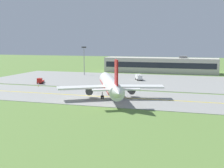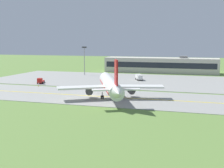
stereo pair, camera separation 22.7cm
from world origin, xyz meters
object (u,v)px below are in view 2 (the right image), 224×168
(service_truck_catering, at_px, (139,77))
(service_truck_baggage, at_px, (40,81))
(apron_light_mast, at_px, (84,57))
(airplane_lead, at_px, (110,85))

(service_truck_catering, bearing_deg, service_truck_baggage, -148.17)
(apron_light_mast, bearing_deg, service_truck_baggage, -98.39)
(service_truck_baggage, xyz_separation_m, apron_light_mast, (5.19, 35.14, 8.14))
(service_truck_catering, bearing_deg, airplane_lead, -89.34)
(service_truck_baggage, bearing_deg, apron_light_mast, 81.61)
(airplane_lead, height_order, service_truck_baggage, airplane_lead)
(service_truck_baggage, bearing_deg, airplane_lead, -30.22)
(airplane_lead, distance_m, service_truck_catering, 44.44)
(airplane_lead, relative_size, service_truck_baggage, 5.61)
(airplane_lead, bearing_deg, service_truck_catering, 90.66)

